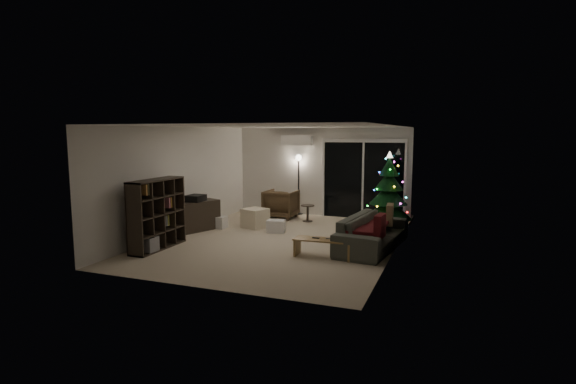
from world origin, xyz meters
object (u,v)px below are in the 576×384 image
Objects in this scene: media_cabinet at (196,216)px; christmas_tree at (389,189)px; bookshelf at (150,214)px; sofa at (372,232)px; armchair at (281,204)px; coffee_table at (323,248)px.

christmas_tree is (4.27, 2.13, 0.59)m from media_cabinet.
bookshelf is at bearing -68.49° from media_cabinet.
media_cabinet is 0.50× the size of sofa.
media_cabinet is at bearing 114.32° from bookshelf.
christmas_tree is at bearing 66.43° from bookshelf.
armchair reaches higher than sofa.
media_cabinet is 4.30m from sofa.
sofa is at bearing 18.97° from media_cabinet.
coffee_table is (2.23, -3.42, -0.22)m from armchair.
coffee_table is at bearing 148.77° from sofa.
christmas_tree reaches higher than media_cabinet.
media_cabinet is at bearing 59.50° from armchair.
sofa is (4.30, 1.54, -0.38)m from bookshelf.
sofa is (4.30, -0.19, -0.02)m from media_cabinet.
christmas_tree is at bearing 48.06° from media_cabinet.
bookshelf is 1.76m from media_cabinet.
coffee_table is at bearing 122.57° from armchair.
christmas_tree is at bearing 74.81° from coffee_table.
sofa is at bearing -89.34° from christmas_tree.
armchair is 0.45× the size of christmas_tree.
bookshelf is at bearing -137.89° from christmas_tree.
coffee_table is at bearing 3.47° from media_cabinet.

